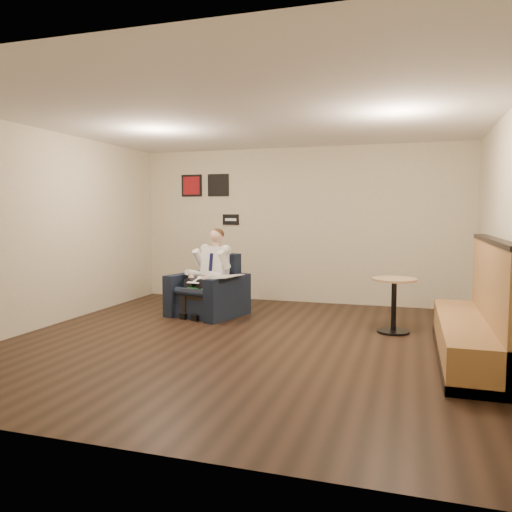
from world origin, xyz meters
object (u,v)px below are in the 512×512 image
(armchair, at_px, (207,285))
(coffee_mug, at_px, (223,285))
(seated_man, at_px, (202,275))
(green_folder, at_px, (206,287))
(banquette, at_px, (469,301))
(side_table, at_px, (209,303))
(smartphone, at_px, (218,286))
(cafe_table, at_px, (394,305))

(armchair, xyz_separation_m, coffee_mug, (0.31, -0.12, 0.04))
(seated_man, bearing_deg, coffee_mug, 16.16)
(armchair, distance_m, green_folder, 0.21)
(banquette, bearing_deg, side_table, 161.95)
(seated_man, xyz_separation_m, side_table, (0.13, -0.07, -0.42))
(side_table, relative_size, smartphone, 3.93)
(side_table, bearing_deg, cafe_table, -2.58)
(green_folder, relative_size, coffee_mug, 4.74)
(green_folder, relative_size, banquette, 0.18)
(smartphone, height_order, banquette, banquette)
(armchair, xyz_separation_m, cafe_table, (2.87, -0.32, -0.11))
(green_folder, xyz_separation_m, coffee_mug, (0.25, 0.08, 0.04))
(armchair, distance_m, seated_man, 0.22)
(armchair, height_order, smartphone, armchair)
(coffee_mug, bearing_deg, armchair, 159.17)
(coffee_mug, height_order, cafe_table, cafe_table)
(coffee_mug, height_order, banquette, banquette)
(armchair, distance_m, coffee_mug, 0.34)
(seated_man, relative_size, banquette, 0.51)
(side_table, bearing_deg, green_folder, -161.69)
(seated_man, bearing_deg, side_table, -12.10)
(seated_man, xyz_separation_m, green_folder, (0.09, -0.08, -0.18))
(armchair, bearing_deg, seated_man, -90.00)
(cafe_table, bearing_deg, coffee_mug, 175.61)
(banquette, bearing_deg, smartphone, 159.34)
(armchair, height_order, green_folder, armchair)
(coffee_mug, xyz_separation_m, banquette, (3.38, -1.24, 0.14))
(coffee_mug, bearing_deg, seated_man, -179.58)
(side_table, relative_size, green_folder, 1.22)
(side_table, bearing_deg, armchair, 116.85)
(smartphone, relative_size, cafe_table, 0.20)
(coffee_mug, relative_size, banquette, 0.04)
(green_folder, height_order, cafe_table, cafe_table)
(side_table, height_order, cafe_table, cafe_table)
(armchair, bearing_deg, cafe_table, 9.47)
(seated_man, height_order, banquette, banquette)
(seated_man, relative_size, smartphone, 8.99)
(armchair, relative_size, side_table, 1.73)
(coffee_mug, distance_m, cafe_table, 2.57)
(coffee_mug, bearing_deg, side_table, -161.69)
(seated_man, xyz_separation_m, smartphone, (0.23, 0.08, -0.18))
(side_table, bearing_deg, banquette, -18.05)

